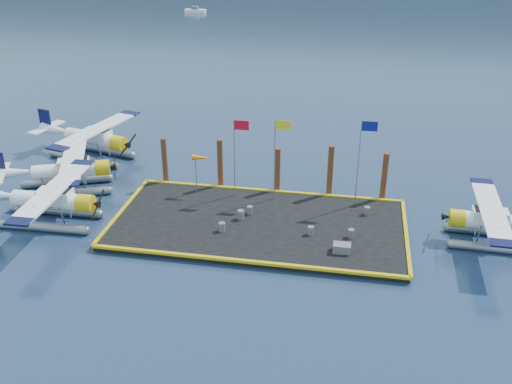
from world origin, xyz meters
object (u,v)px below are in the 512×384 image
Objects in this scene: drum_3 at (222,227)px; piling_2 at (277,172)px; piling_0 at (165,162)px; crate at (342,248)px; piling_4 at (384,178)px; seaplane_d at (495,224)px; seaplane_c at (94,141)px; drum_5 at (250,210)px; flagpole_red at (237,146)px; piling_3 at (330,173)px; drum_1 at (311,231)px; flagpole_blue at (362,151)px; piling_1 at (220,165)px; seaplane_a at (51,203)px; flagpole_yellow at (278,148)px; drum_2 at (351,233)px; windsock at (201,159)px; drum_0 at (241,215)px; seaplane_b at (69,172)px; drum_4 at (367,211)px.

piling_2 is (2.73, 7.03, 1.19)m from drum_3.
piling_2 is (9.00, 0.00, -0.10)m from piling_0.
piling_4 is at bearing 72.13° from crate.
piling_2 is at bearing 74.00° from seaplane_d.
seaplane_c is 17.80m from drum_5.
flagpole_red is at bearing 81.51° from seaplane_d.
piling_3 is at bearing 38.83° from drum_5.
piling_0 reaches higher than drum_1.
flagpole_blue is 11.12m from piling_1.
flagpole_blue is (23.13, -5.81, 3.03)m from seaplane_c.
seaplane_a is 16.37m from flagpole_yellow.
seaplane_a is 17.18× the size of drum_2.
drum_1 is at bearing 99.56° from seaplane_d.
piling_1 is (-10.70, 1.60, -2.59)m from flagpole_blue.
drum_2 is at bearing -31.36° from piling_1.
piling_4 is (4.00, 0.00, -0.15)m from piling_3.
piling_2 is (5.53, 1.60, -1.33)m from windsock.
piling_3 is (13.00, 0.00, 0.15)m from piling_0.
piling_3 is at bearing 0.00° from piling_2.
seaplane_b is at bearing 168.66° from drum_0.
flagpole_red is 1.92× the size of windsock.
seaplane_a is at bearing -168.35° from drum_4.
seaplane_a is 2.55× the size of piling_4.
drum_1 is 6.63m from piling_3.
piling_3 is 4.00m from piling_4.
drum_2 is at bearing 2.47° from drum_1.
seaplane_b is 1.61× the size of flagpole_yellow.
piling_0 is (-14.85, 6.31, 1.30)m from drum_2.
seaplane_b is 19.67m from drum_1.
seaplane_d is 2.22× the size of piling_3.
drum_4 is (-8.17, 1.84, -0.78)m from seaplane_d.
piling_2 is at bearing 115.02° from seaplane_a.
drum_2 is at bearing 79.58° from seaplane_c.
drum_1 reaches higher than crate.
flagpole_blue is at bearing 117.71° from drum_4.
flagpole_yellow reaches higher than drum_1.
piling_0 is 0.93× the size of piling_3.
drum_0 is at bearing -43.87° from windsock.
drum_2 is 1.01× the size of drum_5.
flagpole_blue reaches higher than drum_5.
drum_0 is 8.94m from piling_0.
piling_0 is at bearing 180.00° from piling_1.
flagpole_yellow reaches higher than piling_2.
seaplane_a is at bearing -170.36° from drum_0.
seaplane_d is 3.05× the size of windsock.
drum_2 is 0.14× the size of piling_3.
drum_0 is 5.20m from flagpole_red.
crate is 0.19× the size of flagpole_red.
flagpole_yellow is at bearing 127.82° from crate.
crate is (21.36, -5.91, -0.90)m from seaplane_b.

